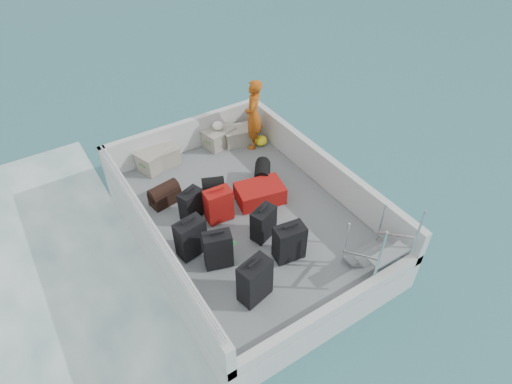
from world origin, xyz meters
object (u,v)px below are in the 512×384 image
suitcase_7 (263,224)px  suitcase_0 (218,250)px  suitcase_6 (289,243)px  suitcase_3 (255,281)px  crate_1 (163,157)px  suitcase_1 (191,238)px  crate_0 (155,159)px  passenger (253,115)px  suitcase_5 (219,206)px  crate_3 (238,136)px  suitcase_2 (191,205)px  crate_2 (219,138)px  suitcase_8 (260,193)px

suitcase_7 → suitcase_0: bearing=168.0°
suitcase_6 → suitcase_3: bearing=-149.5°
suitcase_0 → crate_1: (0.32, 2.96, -0.16)m
suitcase_1 → crate_0: (0.40, 2.51, -0.16)m
suitcase_0 → crate_1: size_ratio=1.13×
suitcase_7 → crate_1: 2.89m
crate_1 → passenger: passenger is taller
suitcase_3 → passenger: bearing=44.7°
suitcase_1 → passenger: passenger is taller
suitcase_0 → suitcase_3: (0.15, -0.83, 0.03)m
suitcase_5 → crate_3: size_ratio=1.12×
suitcase_5 → crate_1: size_ratio=1.07×
suitcase_3 → crate_3: size_ratio=1.29×
crate_1 → crate_3: (1.70, -0.17, -0.01)m
suitcase_7 → suitcase_2: bearing=106.6°
suitcase_1 → suitcase_6: size_ratio=1.05×
suitcase_3 → crate_2: suitcase_3 is taller
suitcase_5 → suitcase_7: size_ratio=1.06×
suitcase_8 → crate_1: size_ratio=1.42×
suitcase_3 → suitcase_7: suitcase_3 is taller
suitcase_0 → suitcase_1: size_ratio=0.97×
suitcase_1 → suitcase_3: (0.40, -1.28, 0.02)m
suitcase_7 → crate_3: bearing=47.7°
suitcase_8 → crate_3: size_ratio=1.50×
passenger → suitcase_6: bearing=20.0°
suitcase_5 → passenger: size_ratio=0.42×
suitcase_7 → suitcase_6: bearing=-101.4°
suitcase_3 → crate_1: suitcase_3 is taller
suitcase_6 → suitcase_2: bearing=126.4°
suitcase_3 → suitcase_5: size_ratio=1.15×
suitcase_1 → crate_2: bearing=44.1°
suitcase_6 → crate_2: bearing=88.4°
suitcase_5 → crate_1: 2.06m
suitcase_6 → crate_3: (0.99, 3.26, -0.16)m
suitcase_2 → suitcase_7: 1.35m
suitcase_7 → crate_0: (-0.78, 2.82, -0.11)m
suitcase_8 → crate_3: 1.95m
crate_1 → suitcase_7: bearing=-77.7°
suitcase_0 → suitcase_2: suitcase_0 is taller
suitcase_0 → suitcase_6: 1.14m
suitcase_7 → crate_3: 2.87m
suitcase_8 → passenger: (0.87, 1.58, 0.60)m
suitcase_6 → crate_2: 3.48m
suitcase_8 → suitcase_2: bearing=89.4°
suitcase_2 → suitcase_6: bearing=-81.9°
suitcase_5 → crate_3: (1.50, 1.88, -0.15)m
suitcase_1 → suitcase_2: size_ratio=1.19×
crate_0 → suitcase_8: bearing=-58.4°
suitcase_8 → suitcase_1: bearing=118.2°
suitcase_6 → suitcase_7: 0.61m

